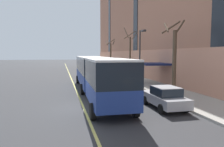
% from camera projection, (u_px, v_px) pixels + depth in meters
% --- Properties ---
extents(ground_plane, '(260.00, 260.00, 0.00)m').
position_uv_depth(ground_plane, '(86.00, 107.00, 15.68)').
color(ground_plane, '#38383A').
extents(sidewalk, '(4.37, 160.00, 0.15)m').
position_uv_depth(sidewalk, '(175.00, 94.00, 20.57)').
color(sidewalk, '#ADA89E').
rests_on(sidewalk, ground).
extents(city_bus, '(3.23, 19.61, 3.51)m').
position_uv_depth(city_bus, '(95.00, 72.00, 20.97)').
color(city_bus, navy).
rests_on(city_bus, ground).
extents(parked_car_green_0, '(2.02, 4.27, 1.56)m').
position_uv_depth(parked_car_green_0, '(96.00, 69.00, 45.15)').
color(parked_car_green_0, '#23603D').
rests_on(parked_car_green_0, ground).
extents(parked_car_champagne_2, '(1.98, 4.53, 1.56)m').
position_uv_depth(parked_car_champagne_2, '(126.00, 81.00, 24.59)').
color(parked_car_champagne_2, '#BCAD89').
rests_on(parked_car_champagne_2, ground).
extents(parked_car_white_3, '(1.98, 4.32, 1.56)m').
position_uv_depth(parked_car_white_3, '(111.00, 75.00, 31.99)').
color(parked_car_white_3, silver).
rests_on(parked_car_white_3, ground).
extents(parked_car_silver_4, '(2.01, 4.39, 1.56)m').
position_uv_depth(parked_car_silver_4, '(165.00, 97.00, 15.34)').
color(parked_car_silver_4, '#B7B7BC').
rests_on(parked_car_silver_4, ground).
extents(parked_car_silver_5, '(2.01, 4.60, 1.56)m').
position_uv_depth(parked_car_silver_5, '(102.00, 71.00, 38.18)').
color(parked_car_silver_5, '#B7B7BC').
rests_on(parked_car_silver_5, ground).
extents(street_tree_mid_block, '(2.05, 1.64, 6.80)m').
position_uv_depth(street_tree_mid_block, '(174.00, 57.00, 20.00)').
color(street_tree_mid_block, brown).
rests_on(street_tree_mid_block, sidewalk).
extents(street_tree_far_uptown, '(2.00, 2.01, 7.59)m').
position_uv_depth(street_tree_far_uptown, '(130.00, 54.00, 32.74)').
color(street_tree_far_uptown, brown).
rests_on(street_tree_far_uptown, sidewalk).
extents(street_tree_far_downtown, '(2.08, 1.83, 6.84)m').
position_uv_depth(street_tree_far_downtown, '(111.00, 55.00, 45.53)').
color(street_tree_far_downtown, brown).
rests_on(street_tree_far_downtown, sidewalk).
extents(street_lamp, '(0.36, 1.48, 6.35)m').
position_uv_depth(street_lamp, '(141.00, 52.00, 24.79)').
color(street_lamp, '#2D2D30').
rests_on(street_lamp, sidewalk).
extents(lane_centerline, '(0.16, 140.00, 0.01)m').
position_uv_depth(lane_centerline, '(80.00, 99.00, 18.55)').
color(lane_centerline, '#E0D66B').
rests_on(lane_centerline, ground).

